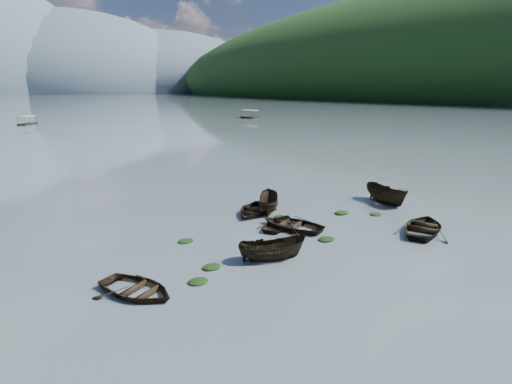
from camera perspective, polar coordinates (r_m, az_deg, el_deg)
ground_plane at (r=23.67m, az=16.67°, el=-10.87°), size 2400.00×2400.00×0.00m
right_hill_far at (r=530.98m, az=30.87°, el=11.59°), size 520.00×1200.00×190.00m
haze_mtn_c at (r=926.70m, az=-24.66°, el=12.77°), size 520.00×520.00×260.00m
haze_mtn_d at (r=973.47m, az=-13.91°, el=13.68°), size 520.00×520.00×220.00m
rowboat_0 at (r=21.39m, az=-16.66°, el=-13.75°), size 4.72×5.27×0.90m
rowboat_1 at (r=29.77m, az=3.38°, el=-4.90°), size 4.80×4.44×0.81m
rowboat_2 at (r=24.22m, az=2.30°, el=-9.62°), size 4.38×2.96×1.58m
rowboat_3 at (r=29.45m, az=5.13°, el=-5.15°), size 4.95×5.68×0.98m
rowboat_4 at (r=31.09m, az=22.80°, el=-5.20°), size 6.19×5.54×1.06m
rowboat_5 at (r=37.39m, az=18.04°, el=-1.51°), size 2.61×5.06×1.86m
rowboat_7 at (r=32.69m, az=-0.34°, el=-3.06°), size 5.69×5.44×0.96m
rowboat_8 at (r=33.34m, az=1.74°, el=-2.71°), size 3.85×4.35×1.64m
weed_clump_0 at (r=21.81m, az=-8.27°, el=-12.66°), size 1.10×0.90×0.24m
weed_clump_1 at (r=23.29m, az=-6.35°, el=-10.74°), size 1.10×0.88×0.24m
weed_clump_2 at (r=27.50m, az=10.00°, el=-6.79°), size 1.17×0.94×0.25m
weed_clump_3 at (r=31.78m, az=3.44°, el=-3.62°), size 0.93×0.78×0.21m
weed_clump_4 at (r=33.73m, az=16.71°, el=-3.14°), size 1.06×0.84×0.22m
weed_clump_5 at (r=27.23m, az=-10.01°, el=-7.02°), size 1.07×0.86×0.23m
weed_clump_6 at (r=30.02m, az=5.90°, el=-4.78°), size 0.83×0.69×0.17m
weed_clump_7 at (r=33.34m, az=12.13°, el=-3.04°), size 1.26×1.00×0.27m
pontoon_centre at (r=129.67m, az=-29.83°, el=8.36°), size 5.56×6.14×2.25m
pontoon_right at (r=137.45m, az=-0.93°, el=10.52°), size 3.94×7.13×2.58m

